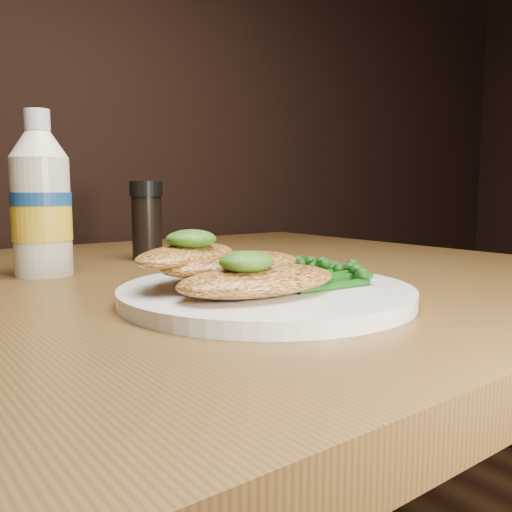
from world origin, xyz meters
TOP-DOWN VIEW (x-y plane):
  - plate at (0.10, 0.87)m, footprint 0.25×0.25m
  - chicken_front at (0.07, 0.85)m, footprint 0.14×0.08m
  - chicken_mid at (0.08, 0.89)m, footprint 0.14×0.07m
  - chicken_back at (0.05, 0.92)m, footprint 0.14×0.11m
  - pesto_front at (0.06, 0.84)m, footprint 0.05×0.05m
  - pesto_back at (0.05, 0.91)m, footprint 0.04×0.04m
  - broccolini_bundle at (0.14, 0.87)m, footprint 0.13×0.11m
  - mayo_bottle at (-0.01, 1.13)m, footprint 0.07×0.07m
  - pepper_grinder at (0.14, 1.18)m, footprint 0.06×0.06m

SIDE VIEW (x-z plane):
  - plate at x=0.10m, z-range 0.75..0.76m
  - broccolini_bundle at x=0.14m, z-range 0.76..0.78m
  - chicken_front at x=0.07m, z-range 0.76..0.79m
  - chicken_mid at x=0.08m, z-range 0.77..0.79m
  - chicken_back at x=0.05m, z-range 0.78..0.80m
  - pesto_front at x=0.06m, z-range 0.78..0.80m
  - pepper_grinder at x=0.14m, z-range 0.75..0.86m
  - pesto_back at x=0.05m, z-range 0.80..0.81m
  - mayo_bottle at x=-0.01m, z-range 0.75..0.93m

